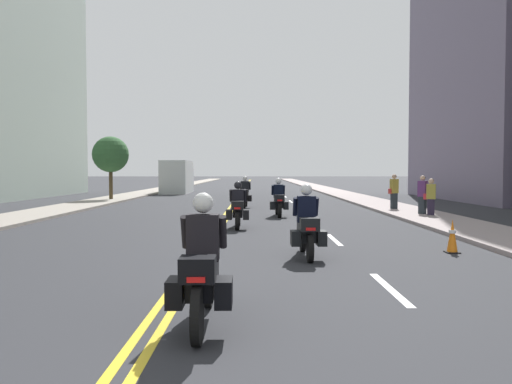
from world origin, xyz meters
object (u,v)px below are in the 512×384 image
Objects in this scene: pedestrian_0 at (424,195)px; parked_truck at (179,178)px; motorcycle_1 at (308,228)px; street_tree_0 at (112,155)px; pedestrian_2 at (432,198)px; motorcycle_4 at (246,195)px; motorcycle_2 at (239,209)px; pedestrian_1 at (395,192)px; traffic_cone_0 at (453,236)px; motorcycle_0 at (203,272)px; motorcycle_3 at (280,201)px.

parked_truck reaches higher than pedestrian_0.
motorcycle_1 is 0.50× the size of street_tree_0.
motorcycle_1 is 11.43m from pedestrian_2.
pedestrian_0 reaches higher than motorcycle_4.
pedestrian_1 is (7.24, 7.34, 0.28)m from motorcycle_2.
pedestrian_0 reaches higher than motorcycle_1.
pedestrian_1 is 24.30m from parked_truck.
street_tree_0 is at bearing -102.24° from parked_truck.
traffic_cone_0 is (5.25, -5.19, -0.24)m from motorcycle_2.
motorcycle_4 is at bearing 109.26° from traffic_cone_0.
pedestrian_0 reaches higher than motorcycle_0.
motorcycle_2 is at bearing 26.84° from pedestrian_1.
street_tree_0 is at bearing -14.28° from pedestrian_2.
motorcycle_3 is at bearing -70.94° from motorcycle_4.
motorcycle_4 is 0.52× the size of street_tree_0.
traffic_cone_0 is 34.72m from parked_truck.
motorcycle_4 is 9.79m from pedestrian_2.
motorcycle_0 is at bearing -90.89° from motorcycle_2.
parked_truck is (-6.17, 38.51, 0.59)m from motorcycle_0.
motorcycle_2 is at bearing 47.76° from pedestrian_2.
motorcycle_4 is at bearing -15.65° from pedestrian_2.
motorcycle_0 is at bearing 83.66° from pedestrian_2.
motorcycle_3 is 6.27m from pedestrian_2.
street_tree_0 reaches higher than motorcycle_3.
motorcycle_1 reaches higher than motorcycle_2.
motorcycle_4 is at bearing 104.61° from motorcycle_3.
street_tree_0 is (-10.51, 21.71, 2.31)m from motorcycle_1.
motorcycle_4 is at bearing 88.94° from motorcycle_0.
motorcycle_0 is at bearing -132.68° from traffic_cone_0.
motorcycle_1 is 3.58m from traffic_cone_0.
motorcycle_4 reaches higher than pedestrian_2.
motorcycle_1 is at bearing 48.85° from pedestrian_1.
pedestrian_2 reaches higher than motorcycle_2.
traffic_cone_0 is at bearing 62.42° from pedestrian_1.
pedestrian_1 is at bearing -15.60° from motorcycle_4.
traffic_cone_0 is (3.51, 0.68, -0.27)m from motorcycle_1.
parked_truck is (-6.22, 27.57, 0.64)m from motorcycle_2.
motorcycle_1 is at bearing -80.83° from motorcycle_4.
motorcycle_0 is 1.32× the size of pedestrian_0.
street_tree_0 is at bearing 107.17° from motorcycle_0.
motorcycle_3 is at bearing -134.15° from pedestrian_0.
parked_truck is (-14.03, 23.75, 0.44)m from pedestrian_2.
motorcycle_1 is 2.61× the size of traffic_cone_0.
motorcycle_0 is at bearing -87.31° from motorcycle_4.
motorcycle_3 is 0.52× the size of street_tree_0.
motorcycle_3 reaches higher than pedestrian_2.
pedestrian_1 reaches higher than pedestrian_2.
pedestrian_2 is at bearing 57.09° from motorcycle_1.
motorcycle_4 reaches higher than motorcycle_3.
motorcycle_2 is 10.32m from pedestrian_1.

